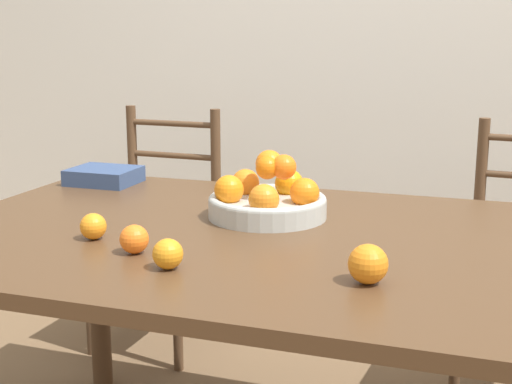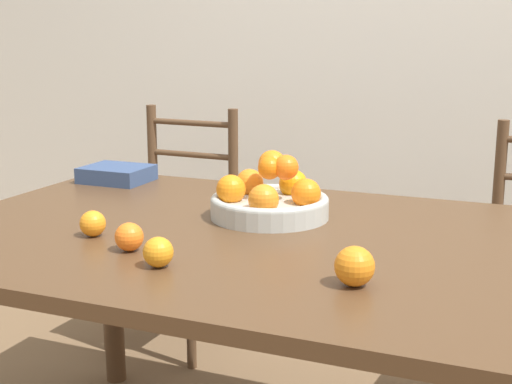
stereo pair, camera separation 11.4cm
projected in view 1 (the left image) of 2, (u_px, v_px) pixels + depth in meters
The scene contains 9 objects.
wall_back at pixel (407, 16), 3.07m from camera, with size 8.00×0.06×2.60m.
dining_table at pixel (311, 270), 1.71m from camera, with size 1.91×1.08×0.75m.
fruit_bowl at pixel (268, 198), 1.87m from camera, with size 0.31×0.31×0.18m.
orange_loose_0 at pixel (168, 254), 1.46m from camera, with size 0.06×0.06×0.06m.
orange_loose_1 at pixel (368, 264), 1.38m from camera, with size 0.08×0.08×0.08m.
orange_loose_2 at pixel (93, 226), 1.68m from camera, with size 0.06×0.06×0.06m.
orange_loose_3 at pixel (134, 239), 1.57m from camera, with size 0.06×0.06×0.06m.
chair_left at pixel (159, 228), 2.83m from camera, with size 0.43×0.42×0.94m.
book_stack at pixel (104, 176), 2.30m from camera, with size 0.21×0.17×0.05m.
Camera 1 is at (0.40, -1.58, 1.23)m, focal length 50.00 mm.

